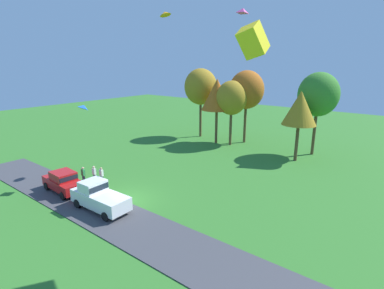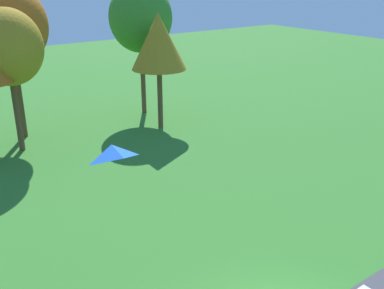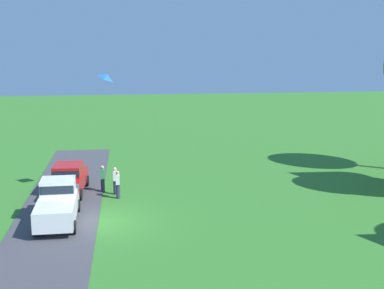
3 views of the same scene
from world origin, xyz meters
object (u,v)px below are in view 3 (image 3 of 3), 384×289
car_pickup_by_flagpole (58,202)px  person_watching_sky (103,179)px  person_beside_suv (115,181)px  kite_diamond_high_left (107,77)px  car_sedan_far_end (69,178)px  person_on_lawn (118,184)px

car_pickup_by_flagpole → person_watching_sky: bearing=158.6°
person_beside_suv → kite_diamond_high_left: (-0.14, -0.29, 6.33)m
car_sedan_far_end → person_beside_suv: size_ratio=2.63×
person_beside_suv → kite_diamond_high_left: size_ratio=2.21×
car_sedan_far_end → car_pickup_by_flagpole: size_ratio=0.89×
car_pickup_by_flagpole → person_watching_sky: 5.67m
person_beside_suv → person_watching_sky: (-0.55, -0.78, 0.00)m
kite_diamond_high_left → person_beside_suv: bearing=63.7°
car_pickup_by_flagpole → car_sedan_far_end: bearing=179.7°
person_on_lawn → kite_diamond_high_left: 6.43m
car_sedan_far_end → person_watching_sky: (-0.18, 2.03, -0.16)m
car_sedan_far_end → person_on_lawn: 3.25m
person_beside_suv → person_watching_sky: same height
person_on_lawn → kite_diamond_high_left: (-1.01, -0.48, 6.33)m
car_pickup_by_flagpole → person_beside_suv: bearing=149.0°
car_sedan_far_end → person_on_lawn: bearing=67.6°
car_pickup_by_flagpole → person_on_lawn: (-3.86, 3.03, -0.23)m
person_watching_sky → kite_diamond_high_left: bearing=50.3°
person_on_lawn → car_sedan_far_end: bearing=-112.4°
car_pickup_by_flagpole → person_watching_sky: size_ratio=2.95×
person_on_lawn → kite_diamond_high_left: bearing=-154.7°
person_beside_suv → kite_diamond_high_left: bearing=-116.3°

